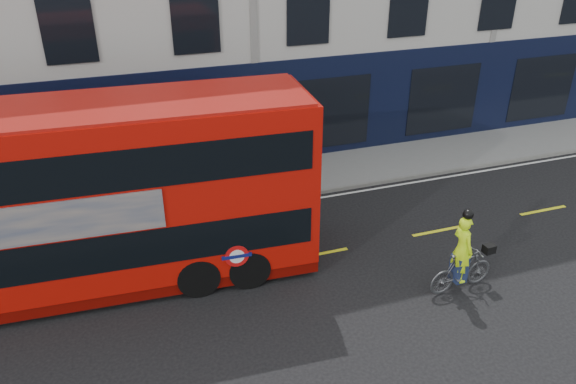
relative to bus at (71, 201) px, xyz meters
name	(u,v)px	position (x,y,z in m)	size (l,w,h in m)	color
ground	(339,284)	(6.39, -2.20, -2.54)	(120.00, 120.00, 0.00)	black
pavement	(269,180)	(6.39, 4.30, -2.48)	(60.00, 3.00, 0.12)	gray
kerb	(281,198)	(6.39, 2.80, -2.47)	(60.00, 0.12, 0.13)	slate
road_edge_line	(284,204)	(6.39, 2.50, -2.53)	(58.00, 0.10, 0.01)	silver
lane_dashes	(319,254)	(6.39, -0.70, -2.53)	(58.00, 0.12, 0.01)	yellow
bus	(71,201)	(0.00, 0.00, 0.00)	(12.41, 3.47, 4.95)	#BB0F07
cyclist	(462,263)	(9.29, -3.39, -1.72)	(1.94, 0.70, 2.44)	#4A4C4F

